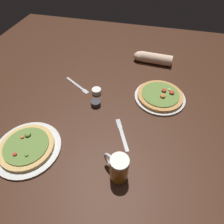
% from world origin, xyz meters
% --- Properties ---
extents(ground_plane, '(2.40, 2.40, 0.03)m').
position_xyz_m(ground_plane, '(0.00, 0.00, -0.01)').
color(ground_plane, '#3D2114').
extents(pizza_plate_near, '(0.32, 0.32, 0.05)m').
position_xyz_m(pizza_plate_near, '(-0.34, -0.31, 0.02)').
color(pizza_plate_near, silver).
rests_on(pizza_plate_near, ground_plane).
extents(pizza_plate_far, '(0.30, 0.30, 0.05)m').
position_xyz_m(pizza_plate_far, '(0.25, 0.20, 0.02)').
color(pizza_plate_far, silver).
rests_on(pizza_plate_far, ground_plane).
extents(beer_mug_dark, '(0.12, 0.09, 0.14)m').
position_xyz_m(beer_mug_dark, '(0.11, -0.34, 0.07)').
color(beer_mug_dark, '#9E6619').
rests_on(beer_mug_dark, ground_plane).
extents(ramekin_sauce, '(0.06, 0.06, 0.03)m').
position_xyz_m(ramekin_sauce, '(-0.11, 0.05, 0.02)').
color(ramekin_sauce, '#333338').
rests_on(ramekin_sauce, ground_plane).
extents(ramekin_butter, '(0.06, 0.06, 0.03)m').
position_xyz_m(ramekin_butter, '(-0.14, 0.15, 0.02)').
color(ramekin_butter, white).
rests_on(ramekin_butter, ground_plane).
extents(fork_left, '(0.20, 0.13, 0.01)m').
position_xyz_m(fork_left, '(-0.28, 0.19, 0.00)').
color(fork_left, silver).
rests_on(fork_left, ground_plane).
extents(knife_right, '(0.11, 0.20, 0.01)m').
position_xyz_m(knife_right, '(0.08, -0.12, 0.00)').
color(knife_right, silver).
rests_on(knife_right, ground_plane).
extents(diner_arm, '(0.28, 0.09, 0.08)m').
position_xyz_m(diner_arm, '(0.16, 0.57, 0.04)').
color(diner_arm, beige).
rests_on(diner_arm, ground_plane).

